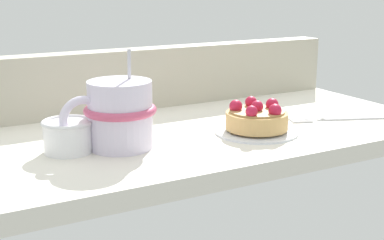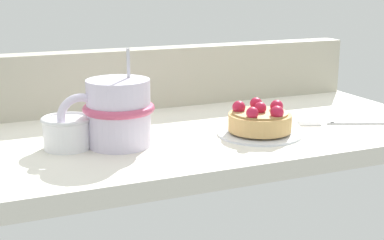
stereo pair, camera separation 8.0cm
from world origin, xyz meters
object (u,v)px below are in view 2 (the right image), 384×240
at_px(coffee_mug, 117,112).
at_px(sugar_bowl, 67,132).
at_px(dessert_fork, 347,122).
at_px(dessert_plate, 259,133).
at_px(raspberry_tart, 260,119).

height_order(coffee_mug, sugar_bowl, coffee_mug).
height_order(dessert_fork, sugar_bowl, sugar_bowl).
bearing_deg(dessert_plate, dessert_fork, -0.53).
relative_size(raspberry_tart, coffee_mug, 0.69).
relative_size(dessert_plate, coffee_mug, 0.93).
height_order(dessert_plate, sugar_bowl, sugar_bowl).
bearing_deg(sugar_bowl, raspberry_tart, -9.14).
xyz_separation_m(raspberry_tart, sugar_bowl, (-0.28, 0.05, 0.00)).
relative_size(dessert_plate, sugar_bowl, 1.81).
relative_size(dessert_plate, dessert_fork, 0.80).
distance_m(dessert_plate, sugar_bowl, 0.29).
bearing_deg(dessert_fork, dessert_plate, 179.47).
height_order(dessert_plate, coffee_mug, coffee_mug).
xyz_separation_m(dessert_plate, coffee_mug, (-0.21, 0.03, 0.05)).
relative_size(dessert_fork, sugar_bowl, 2.25).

